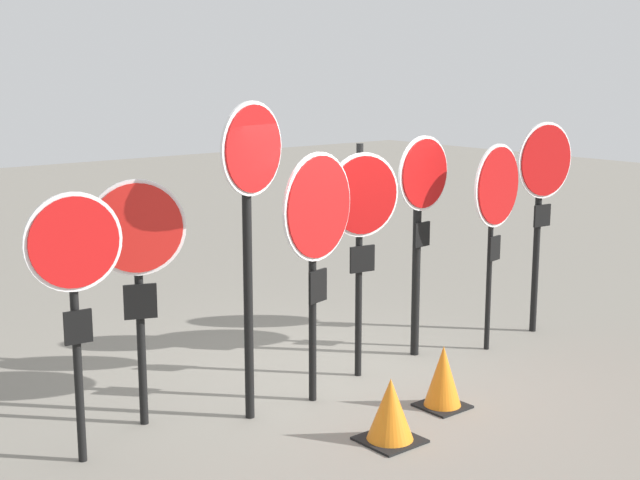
{
  "coord_description": "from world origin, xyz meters",
  "views": [
    {
      "loc": [
        -5.26,
        -6.18,
        2.97
      ],
      "look_at": [
        -0.16,
        0.0,
        1.4
      ],
      "focal_mm": 50.0,
      "sensor_mm": 36.0,
      "label": 1
    }
  ],
  "objects_px": {
    "stop_sign_1": "(138,252)",
    "traffic_cone_1": "(443,377)",
    "stop_sign_5": "(421,205)",
    "stop_sign_6": "(496,199)",
    "stop_sign_4": "(362,214)",
    "stop_sign_2": "(251,196)",
    "traffic_cone_0": "(390,410)",
    "stop_sign_0": "(75,270)",
    "stop_sign_7": "(543,183)",
    "stop_sign_3": "(317,226)"
  },
  "relations": [
    {
      "from": "stop_sign_2",
      "to": "stop_sign_5",
      "type": "distance_m",
      "value": 2.34
    },
    {
      "from": "stop_sign_5",
      "to": "stop_sign_6",
      "type": "distance_m",
      "value": 0.81
    },
    {
      "from": "stop_sign_7",
      "to": "traffic_cone_0",
      "type": "bearing_deg",
      "value": -157.14
    },
    {
      "from": "stop_sign_1",
      "to": "stop_sign_6",
      "type": "xyz_separation_m",
      "value": [
        3.82,
        -0.52,
        0.14
      ]
    },
    {
      "from": "stop_sign_4",
      "to": "traffic_cone_1",
      "type": "height_order",
      "value": "stop_sign_4"
    },
    {
      "from": "stop_sign_2",
      "to": "stop_sign_5",
      "type": "relative_size",
      "value": 1.18
    },
    {
      "from": "stop_sign_4",
      "to": "stop_sign_6",
      "type": "distance_m",
      "value": 1.64
    },
    {
      "from": "stop_sign_4",
      "to": "stop_sign_5",
      "type": "height_order",
      "value": "stop_sign_5"
    },
    {
      "from": "stop_sign_5",
      "to": "stop_sign_6",
      "type": "bearing_deg",
      "value": -32.23
    },
    {
      "from": "stop_sign_0",
      "to": "stop_sign_1",
      "type": "distance_m",
      "value": 0.78
    },
    {
      "from": "stop_sign_1",
      "to": "stop_sign_6",
      "type": "bearing_deg",
      "value": 14.3
    },
    {
      "from": "stop_sign_4",
      "to": "stop_sign_6",
      "type": "relative_size",
      "value": 1.03
    },
    {
      "from": "stop_sign_1",
      "to": "stop_sign_2",
      "type": "xyz_separation_m",
      "value": [
        0.8,
        -0.45,
        0.43
      ]
    },
    {
      "from": "stop_sign_0",
      "to": "stop_sign_4",
      "type": "xyz_separation_m",
      "value": [
        2.9,
        0.09,
        0.09
      ]
    },
    {
      "from": "stop_sign_3",
      "to": "stop_sign_0",
      "type": "bearing_deg",
      "value": 162.22
    },
    {
      "from": "stop_sign_1",
      "to": "stop_sign_7",
      "type": "bearing_deg",
      "value": 16.96
    },
    {
      "from": "stop_sign_1",
      "to": "stop_sign_6",
      "type": "relative_size",
      "value": 0.95
    },
    {
      "from": "stop_sign_0",
      "to": "stop_sign_3",
      "type": "relative_size",
      "value": 0.93
    },
    {
      "from": "stop_sign_0",
      "to": "stop_sign_5",
      "type": "height_order",
      "value": "stop_sign_5"
    },
    {
      "from": "traffic_cone_1",
      "to": "stop_sign_5",
      "type": "bearing_deg",
      "value": 52.94
    },
    {
      "from": "stop_sign_3",
      "to": "stop_sign_2",
      "type": "bearing_deg",
      "value": 162.77
    },
    {
      "from": "stop_sign_7",
      "to": "traffic_cone_1",
      "type": "xyz_separation_m",
      "value": [
        -2.49,
        -0.87,
        -1.42
      ]
    },
    {
      "from": "stop_sign_5",
      "to": "traffic_cone_1",
      "type": "xyz_separation_m",
      "value": [
        -0.86,
        -1.14,
        -1.31
      ]
    },
    {
      "from": "stop_sign_6",
      "to": "traffic_cone_1",
      "type": "bearing_deg",
      "value": -163.88
    },
    {
      "from": "stop_sign_2",
      "to": "stop_sign_5",
      "type": "bearing_deg",
      "value": -9.15
    },
    {
      "from": "stop_sign_2",
      "to": "stop_sign_4",
      "type": "distance_m",
      "value": 1.45
    },
    {
      "from": "traffic_cone_0",
      "to": "stop_sign_7",
      "type": "bearing_deg",
      "value": 18.22
    },
    {
      "from": "stop_sign_2",
      "to": "stop_sign_5",
      "type": "height_order",
      "value": "stop_sign_2"
    },
    {
      "from": "stop_sign_4",
      "to": "stop_sign_1",
      "type": "bearing_deg",
      "value": -178.56
    },
    {
      "from": "stop_sign_2",
      "to": "traffic_cone_1",
      "type": "relative_size",
      "value": 4.78
    },
    {
      "from": "stop_sign_2",
      "to": "traffic_cone_0",
      "type": "distance_m",
      "value": 2.06
    },
    {
      "from": "stop_sign_6",
      "to": "traffic_cone_0",
      "type": "height_order",
      "value": "stop_sign_6"
    },
    {
      "from": "stop_sign_6",
      "to": "stop_sign_7",
      "type": "height_order",
      "value": "stop_sign_7"
    },
    {
      "from": "stop_sign_0",
      "to": "traffic_cone_0",
      "type": "xyz_separation_m",
      "value": [
        2.07,
        -1.18,
        -1.25
      ]
    },
    {
      "from": "stop_sign_6",
      "to": "stop_sign_7",
      "type": "bearing_deg",
      "value": -3.77
    },
    {
      "from": "stop_sign_1",
      "to": "stop_sign_2",
      "type": "distance_m",
      "value": 1.01
    },
    {
      "from": "stop_sign_6",
      "to": "stop_sign_5",
      "type": "bearing_deg",
      "value": 143.27
    },
    {
      "from": "stop_sign_1",
      "to": "traffic_cone_0",
      "type": "distance_m",
      "value": 2.39
    },
    {
      "from": "stop_sign_1",
      "to": "traffic_cone_0",
      "type": "bearing_deg",
      "value": -26.09
    },
    {
      "from": "stop_sign_1",
      "to": "stop_sign_5",
      "type": "height_order",
      "value": "stop_sign_5"
    },
    {
      "from": "stop_sign_3",
      "to": "stop_sign_6",
      "type": "height_order",
      "value": "stop_sign_3"
    },
    {
      "from": "stop_sign_3",
      "to": "stop_sign_7",
      "type": "distance_m",
      "value": 3.26
    },
    {
      "from": "stop_sign_3",
      "to": "traffic_cone_1",
      "type": "relative_size",
      "value": 3.98
    },
    {
      "from": "stop_sign_1",
      "to": "traffic_cone_1",
      "type": "bearing_deg",
      "value": -8.09
    },
    {
      "from": "stop_sign_2",
      "to": "stop_sign_4",
      "type": "bearing_deg",
      "value": -8.69
    },
    {
      "from": "stop_sign_7",
      "to": "traffic_cone_1",
      "type": "height_order",
      "value": "stop_sign_7"
    },
    {
      "from": "stop_sign_1",
      "to": "stop_sign_2",
      "type": "bearing_deg",
      "value": -7.55
    },
    {
      "from": "stop_sign_3",
      "to": "traffic_cone_1",
      "type": "height_order",
      "value": "stop_sign_3"
    },
    {
      "from": "stop_sign_5",
      "to": "stop_sign_6",
      "type": "xyz_separation_m",
      "value": [
        0.72,
        -0.37,
        0.04
      ]
    },
    {
      "from": "stop_sign_1",
      "to": "stop_sign_6",
      "type": "distance_m",
      "value": 3.86
    }
  ]
}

